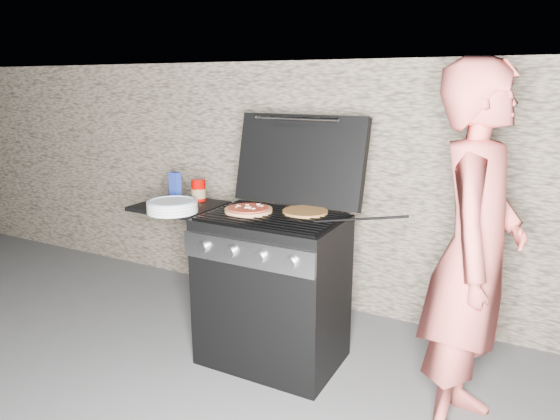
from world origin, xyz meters
The scene contains 10 objects.
ground centered at (0.00, 0.00, 0.00)m, with size 50.00×50.00×0.00m, color #595959.
stone_wall centered at (0.00, 1.05, 0.90)m, with size 8.00×0.35×1.80m, color tan.
gas_grill centered at (-0.25, 0.00, 0.46)m, with size 1.34×0.79×0.91m, color black, non-canonical shape.
pizza_topped centered at (-0.16, 0.01, 0.93)m, with size 0.28×0.28×0.03m, color #C17B3E, non-canonical shape.
pizza_plain centered at (0.14, 0.15, 0.92)m, with size 0.26×0.26×0.01m, color #B87B41.
sauce_jar centered at (-0.62, 0.14, 0.97)m, with size 0.09×0.09×0.14m, color #9A0300.
blue_carton centered at (-0.84, 0.17, 0.98)m, with size 0.08×0.04×0.16m, color navy.
plate_stack centered at (-0.58, -0.18, 0.94)m, with size 0.30×0.30×0.07m, color silver.
person centered at (1.10, -0.08, 0.88)m, with size 0.64×0.42×1.76m, color #CB544B.
tongs centered at (0.52, 0.00, 0.96)m, with size 0.01×0.01×0.52m, color black.
Camera 1 is at (1.32, -2.41, 1.65)m, focal length 32.00 mm.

